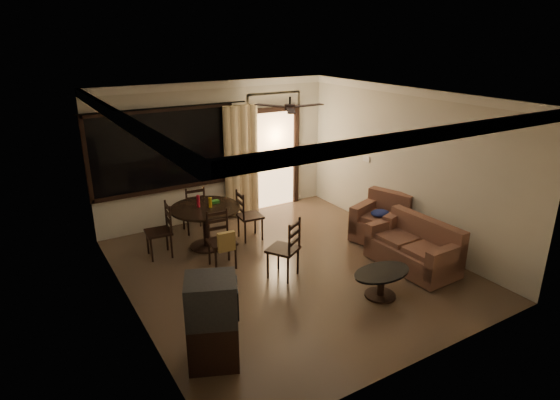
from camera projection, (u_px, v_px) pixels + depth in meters
ground at (289, 269)px, 7.72m from camera, size 5.50×5.50×0.00m
room_shell at (266, 136)px, 8.81m from camera, size 5.50×6.70×5.50m
dining_table at (206, 216)px, 8.31m from camera, size 1.23×1.23×0.99m
dining_chair_west at (160, 241)px, 8.07m from camera, size 0.46×0.46×0.95m
dining_chair_east at (250, 224)px, 8.76m from camera, size 0.46×0.46×0.95m
dining_chair_south at (222, 250)px, 7.68m from camera, size 0.46×0.51×0.95m
dining_chair_north at (194, 218)px, 9.08m from camera, size 0.46×0.46×0.95m
tv_cabinet at (213, 321)px, 5.36m from camera, size 0.73×0.71×1.11m
sofa at (415, 249)px, 7.70m from camera, size 0.82×1.49×0.79m
armchair at (382, 222)px, 8.69m from camera, size 1.08×1.08×0.86m
coffee_table at (381, 280)px, 6.82m from camera, size 0.93×0.56×0.41m
side_chair at (284, 259)px, 7.39m from camera, size 0.60×0.60×0.99m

